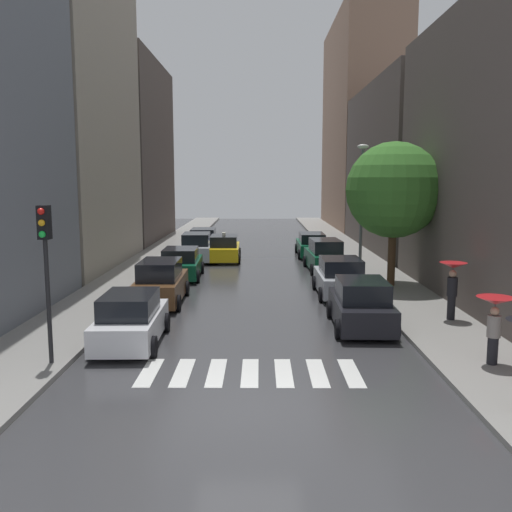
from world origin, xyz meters
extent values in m
cube|color=#39393B|center=(0.00, 24.00, -0.02)|extent=(28.00, 72.00, 0.04)
cube|color=gray|center=(-6.50, 24.00, 0.07)|extent=(3.00, 72.00, 0.15)
cube|color=gray|center=(6.50, 24.00, 0.07)|extent=(3.00, 72.00, 0.15)
cube|color=silver|center=(-2.70, 2.37, 0.01)|extent=(0.45, 2.20, 0.01)
cube|color=silver|center=(-1.80, 2.37, 0.01)|extent=(0.45, 2.20, 0.01)
cube|color=silver|center=(-0.90, 2.37, 0.01)|extent=(0.45, 2.20, 0.01)
cube|color=silver|center=(0.00, 2.37, 0.01)|extent=(0.45, 2.20, 0.01)
cube|color=silver|center=(0.90, 2.37, 0.01)|extent=(0.45, 2.20, 0.01)
cube|color=silver|center=(1.80, 2.37, 0.01)|extent=(0.45, 2.20, 0.01)
cube|color=silver|center=(2.70, 2.37, 0.01)|extent=(0.45, 2.20, 0.01)
cube|color=#9E9384|center=(-11.00, 20.29, 10.33)|extent=(6.00, 13.14, 20.66)
cube|color=#564C47|center=(-11.00, 34.68, 7.34)|extent=(6.00, 14.62, 14.68)
cube|color=#564C47|center=(11.00, 28.82, 5.93)|extent=(6.00, 18.40, 11.85)
cube|color=#8C6B56|center=(11.00, 48.03, 10.77)|extent=(6.00, 19.29, 21.54)
cube|color=silver|center=(-3.77, 4.99, 0.58)|extent=(1.87, 4.20, 0.81)
cube|color=black|center=(-3.76, 4.78, 1.32)|extent=(1.61, 2.32, 0.66)
cylinder|color=black|center=(-4.68, 6.33, 0.32)|extent=(0.24, 0.65, 0.64)
cylinder|color=black|center=(-2.93, 6.38, 0.32)|extent=(0.24, 0.65, 0.64)
cylinder|color=black|center=(-4.60, 3.59, 0.32)|extent=(0.24, 0.65, 0.64)
cylinder|color=black|center=(-2.85, 3.64, 0.32)|extent=(0.24, 0.65, 0.64)
cube|color=brown|center=(-3.86, 10.78, 0.63)|extent=(1.83, 4.53, 0.90)
cube|color=black|center=(-3.85, 10.55, 1.45)|extent=(1.58, 2.50, 0.74)
cylinder|color=black|center=(-4.76, 12.25, 0.32)|extent=(0.23, 0.64, 0.64)
cylinder|color=black|center=(-3.01, 12.28, 0.32)|extent=(0.23, 0.64, 0.64)
cylinder|color=black|center=(-4.71, 9.28, 0.32)|extent=(0.23, 0.64, 0.64)
cylinder|color=black|center=(-2.96, 9.31, 0.32)|extent=(0.23, 0.64, 0.64)
cube|color=#0C4C2D|center=(-3.84, 16.64, 0.56)|extent=(2.02, 4.28, 0.78)
cube|color=black|center=(-3.84, 16.43, 1.27)|extent=(1.74, 2.37, 0.64)
cylinder|color=black|center=(-4.83, 18.01, 0.32)|extent=(0.24, 0.65, 0.64)
cylinder|color=black|center=(-2.93, 18.06, 0.32)|extent=(0.24, 0.65, 0.64)
cylinder|color=black|center=(-4.76, 15.22, 0.32)|extent=(0.24, 0.65, 0.64)
cylinder|color=black|center=(-2.85, 15.27, 0.32)|extent=(0.24, 0.65, 0.64)
cube|color=#B2B7BF|center=(-3.73, 22.83, 0.61)|extent=(2.01, 4.58, 0.87)
cube|color=black|center=(-3.72, 22.61, 1.41)|extent=(1.71, 2.54, 0.72)
cylinder|color=black|center=(-4.71, 24.29, 0.32)|extent=(0.24, 0.65, 0.64)
cylinder|color=black|center=(-2.86, 24.35, 0.32)|extent=(0.24, 0.65, 0.64)
cylinder|color=black|center=(-4.60, 21.31, 0.32)|extent=(0.24, 0.65, 0.64)
cylinder|color=black|center=(-2.76, 21.38, 0.32)|extent=(0.24, 0.65, 0.64)
cube|color=navy|center=(-3.85, 28.27, 0.56)|extent=(2.00, 4.61, 0.77)
cube|color=black|center=(-3.84, 28.04, 1.26)|extent=(1.74, 2.54, 0.63)
cylinder|color=black|center=(-4.84, 29.76, 0.32)|extent=(0.23, 0.64, 0.64)
cylinder|color=black|center=(-2.91, 29.79, 0.32)|extent=(0.23, 0.64, 0.64)
cylinder|color=black|center=(-4.78, 26.74, 0.32)|extent=(0.23, 0.64, 0.64)
cylinder|color=black|center=(-2.86, 26.78, 0.32)|extent=(0.23, 0.64, 0.64)
cube|color=black|center=(3.77, 6.92, 0.60)|extent=(1.95, 4.22, 0.85)
cube|color=black|center=(3.76, 6.72, 1.38)|extent=(1.68, 2.34, 0.70)
cylinder|color=black|center=(2.89, 8.33, 0.32)|extent=(0.24, 0.65, 0.64)
cylinder|color=black|center=(4.72, 8.28, 0.32)|extent=(0.24, 0.65, 0.64)
cylinder|color=black|center=(2.82, 5.57, 0.32)|extent=(0.24, 0.65, 0.64)
cylinder|color=black|center=(4.65, 5.52, 0.32)|extent=(0.24, 0.65, 0.64)
cube|color=#B2B7BF|center=(3.82, 12.31, 0.59)|extent=(1.95, 4.08, 0.83)
cube|color=black|center=(3.82, 12.11, 1.35)|extent=(1.71, 2.25, 0.68)
cylinder|color=black|center=(2.85, 13.65, 0.32)|extent=(0.22, 0.64, 0.64)
cylinder|color=black|center=(4.78, 13.66, 0.32)|extent=(0.22, 0.64, 0.64)
cylinder|color=black|center=(2.87, 10.96, 0.32)|extent=(0.22, 0.64, 0.64)
cylinder|color=black|center=(4.79, 10.97, 0.32)|extent=(0.22, 0.64, 0.64)
cube|color=#0C4C2D|center=(3.92, 18.95, 0.62)|extent=(1.98, 4.72, 0.89)
cube|color=black|center=(3.93, 18.72, 1.44)|extent=(1.67, 2.62, 0.73)
cylinder|color=black|center=(2.96, 20.44, 0.32)|extent=(0.25, 0.65, 0.64)
cylinder|color=black|center=(4.73, 20.52, 0.32)|extent=(0.25, 0.65, 0.64)
cylinder|color=black|center=(3.10, 17.38, 0.32)|extent=(0.25, 0.65, 0.64)
cylinder|color=black|center=(4.87, 17.46, 0.32)|extent=(0.25, 0.65, 0.64)
cube|color=#0C4C2D|center=(3.74, 25.00, 0.56)|extent=(1.80, 4.80, 0.77)
cube|color=black|center=(3.74, 24.76, 1.26)|extent=(1.58, 2.64, 0.63)
cylinder|color=black|center=(2.85, 26.58, 0.32)|extent=(0.22, 0.64, 0.64)
cylinder|color=black|center=(4.64, 26.58, 0.32)|extent=(0.22, 0.64, 0.64)
cylinder|color=black|center=(2.84, 23.42, 0.32)|extent=(0.22, 0.64, 0.64)
cylinder|color=black|center=(4.63, 23.41, 0.32)|extent=(0.22, 0.64, 0.64)
cube|color=yellow|center=(-1.99, 22.81, 0.57)|extent=(1.94, 4.37, 0.80)
cube|color=black|center=(-1.99, 22.59, 1.30)|extent=(1.68, 2.42, 0.65)
cube|color=#F2EDCC|center=(-1.99, 22.59, 1.72)|extent=(0.21, 0.36, 0.18)
cylinder|color=black|center=(-2.95, 24.21, 0.32)|extent=(0.23, 0.64, 0.64)
cylinder|color=black|center=(-1.10, 24.26, 0.32)|extent=(0.23, 0.64, 0.64)
cylinder|color=black|center=(-2.88, 21.35, 0.32)|extent=(0.23, 0.64, 0.64)
cylinder|color=black|center=(-1.03, 21.40, 0.32)|extent=(0.23, 0.64, 0.64)
cylinder|color=black|center=(6.57, 2.69, 0.53)|extent=(0.28, 0.28, 0.76)
cylinder|color=gray|center=(6.57, 2.69, 1.21)|extent=(0.36, 0.36, 0.60)
sphere|color=tan|center=(6.57, 2.69, 1.62)|extent=(0.24, 0.24, 0.24)
cone|color=red|center=(6.57, 2.69, 1.90)|extent=(1.00, 1.00, 0.20)
cylinder|color=#333338|center=(6.57, 2.69, 1.56)|extent=(0.02, 0.02, 0.70)
cylinder|color=black|center=(7.10, 7.49, 0.58)|extent=(0.28, 0.28, 0.86)
cylinder|color=black|center=(7.10, 7.49, 1.34)|extent=(0.36, 0.36, 0.68)
sphere|color=tan|center=(7.10, 7.49, 1.82)|extent=(0.27, 0.27, 0.27)
cone|color=red|center=(7.10, 7.49, 2.11)|extent=(0.95, 0.95, 0.20)
cylinder|color=#333338|center=(7.10, 7.49, 1.73)|extent=(0.02, 0.02, 0.77)
cylinder|color=#513823|center=(6.46, 13.90, 1.45)|extent=(0.36, 0.36, 2.59)
sphere|color=#387329|center=(6.46, 13.90, 4.63)|extent=(4.44, 4.44, 4.44)
cylinder|color=black|center=(-5.45, 2.73, 1.85)|extent=(0.12, 0.12, 3.40)
cube|color=black|center=(-5.45, 2.73, 4.00)|extent=(0.30, 0.30, 0.90)
sphere|color=red|center=(-5.45, 2.55, 4.30)|extent=(0.18, 0.18, 0.18)
sphere|color=#F2A519|center=(-5.45, 2.55, 4.00)|extent=(0.18, 0.18, 0.18)
sphere|color=green|center=(-5.45, 2.55, 3.70)|extent=(0.18, 0.18, 0.18)
cylinder|color=#595B60|center=(5.55, 16.97, 3.39)|extent=(0.16, 0.16, 6.48)
ellipsoid|color=beige|center=(5.55, 16.97, 6.78)|extent=(0.60, 0.28, 0.24)
camera|label=1|loc=(0.25, -11.78, 5.14)|focal=38.70mm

